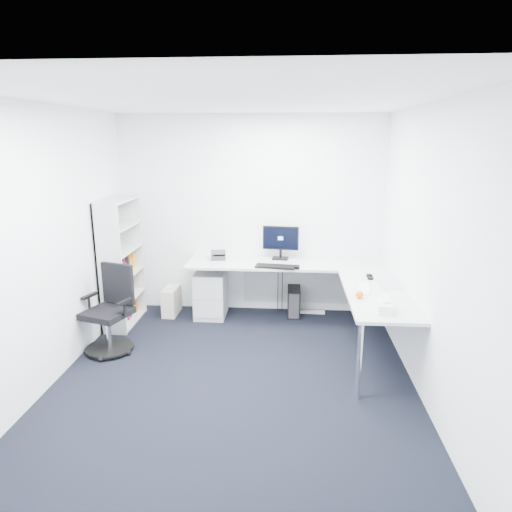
# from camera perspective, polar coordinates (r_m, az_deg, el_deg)

# --- Properties ---
(ground) EXTENTS (4.20, 4.20, 0.00)m
(ground) POSITION_cam_1_polar(r_m,az_deg,el_deg) (4.75, -2.85, -15.58)
(ground) COLOR black
(ceiling) EXTENTS (4.20, 4.20, 0.00)m
(ceiling) POSITION_cam_1_polar(r_m,az_deg,el_deg) (4.12, -3.35, 18.94)
(ceiling) COLOR white
(wall_back) EXTENTS (3.60, 0.02, 2.70)m
(wall_back) POSITION_cam_1_polar(r_m,az_deg,el_deg) (6.28, -0.65, 5.07)
(wall_back) COLOR white
(wall_back) RESTS_ON ground
(wall_front) EXTENTS (3.60, 0.02, 2.70)m
(wall_front) POSITION_cam_1_polar(r_m,az_deg,el_deg) (2.29, -9.89, -12.44)
(wall_front) COLOR white
(wall_front) RESTS_ON ground
(wall_left) EXTENTS (0.02, 4.20, 2.70)m
(wall_left) POSITION_cam_1_polar(r_m,az_deg,el_deg) (4.81, -24.88, 0.77)
(wall_left) COLOR white
(wall_left) RESTS_ON ground
(wall_right) EXTENTS (0.02, 4.20, 2.70)m
(wall_right) POSITION_cam_1_polar(r_m,az_deg,el_deg) (4.39, 20.91, -0.03)
(wall_right) COLOR white
(wall_right) RESTS_ON ground
(l_desk) EXTENTS (2.71, 1.52, 0.79)m
(l_desk) POSITION_cam_1_polar(r_m,az_deg,el_deg) (5.82, 4.20, -5.45)
(l_desk) COLOR #B9BBBB
(l_desk) RESTS_ON ground
(drawer_pedestal) EXTENTS (0.41, 0.51, 0.62)m
(drawer_pedestal) POSITION_cam_1_polar(r_m,az_deg,el_deg) (6.30, -5.66, -4.74)
(drawer_pedestal) COLOR #B9BBBB
(drawer_pedestal) RESTS_ON ground
(bookshelf) EXTENTS (0.32, 0.82, 1.65)m
(bookshelf) POSITION_cam_1_polar(r_m,az_deg,el_deg) (6.13, -16.49, -0.81)
(bookshelf) COLOR #BDBFBF
(bookshelf) RESTS_ON ground
(task_chair) EXTENTS (0.70, 0.70, 0.99)m
(task_chair) POSITION_cam_1_polar(r_m,az_deg,el_deg) (5.43, -18.15, -6.53)
(task_chair) COLOR black
(task_chair) RESTS_ON ground
(black_pc_tower) EXTENTS (0.18, 0.39, 0.38)m
(black_pc_tower) POSITION_cam_1_polar(r_m,az_deg,el_deg) (6.36, 4.75, -5.68)
(black_pc_tower) COLOR black
(black_pc_tower) RESTS_ON ground
(beige_pc_tower) EXTENTS (0.19, 0.41, 0.38)m
(beige_pc_tower) POSITION_cam_1_polar(r_m,az_deg,el_deg) (6.47, -10.52, -5.54)
(beige_pc_tower) COLOR beige
(beige_pc_tower) RESTS_ON ground
(power_strip) EXTENTS (0.36, 0.07, 0.04)m
(power_strip) POSITION_cam_1_polar(r_m,az_deg,el_deg) (6.48, 7.02, -6.95)
(power_strip) COLOR white
(power_strip) RESTS_ON ground
(monitor) EXTENTS (0.50, 0.21, 0.46)m
(monitor) POSITION_cam_1_polar(r_m,az_deg,el_deg) (6.14, 3.09, 1.72)
(monitor) COLOR black
(monitor) RESTS_ON l_desk
(black_keyboard) EXTENTS (0.52, 0.24, 0.02)m
(black_keyboard) POSITION_cam_1_polar(r_m,az_deg,el_deg) (5.79, 2.43, -1.31)
(black_keyboard) COLOR black
(black_keyboard) RESTS_ON l_desk
(mouse) EXTENTS (0.07, 0.11, 0.04)m
(mouse) POSITION_cam_1_polar(r_m,az_deg,el_deg) (5.75, 5.12, -1.39)
(mouse) COLOR black
(mouse) RESTS_ON l_desk
(desk_phone) EXTENTS (0.22, 0.22, 0.14)m
(desk_phone) POSITION_cam_1_polar(r_m,az_deg,el_deg) (6.19, -4.74, 0.23)
(desk_phone) COLOR #2E2E31
(desk_phone) RESTS_ON l_desk
(laptop) EXTENTS (0.37, 0.37, 0.24)m
(laptop) POSITION_cam_1_polar(r_m,az_deg,el_deg) (5.26, 16.45, -2.31)
(laptop) COLOR silver
(laptop) RESTS_ON l_desk
(white_keyboard) EXTENTS (0.18, 0.41, 0.01)m
(white_keyboard) POSITION_cam_1_polar(r_m,az_deg,el_deg) (5.10, 13.39, -3.95)
(white_keyboard) COLOR white
(white_keyboard) RESTS_ON l_desk
(headphones) EXTENTS (0.11, 0.17, 0.04)m
(headphones) POSITION_cam_1_polar(r_m,az_deg,el_deg) (5.51, 14.04, -2.44)
(headphones) COLOR black
(headphones) RESTS_ON l_desk
(orange_fruit) EXTENTS (0.08, 0.08, 0.08)m
(orange_fruit) POSITION_cam_1_polar(r_m,az_deg,el_deg) (4.79, 12.80, -4.73)
(orange_fruit) COLOR orange
(orange_fruit) RESTS_ON l_desk
(tissue_box) EXTENTS (0.15, 0.26, 0.09)m
(tissue_box) POSITION_cam_1_polar(r_m,az_deg,el_deg) (4.50, 15.73, -6.11)
(tissue_box) COLOR white
(tissue_box) RESTS_ON l_desk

